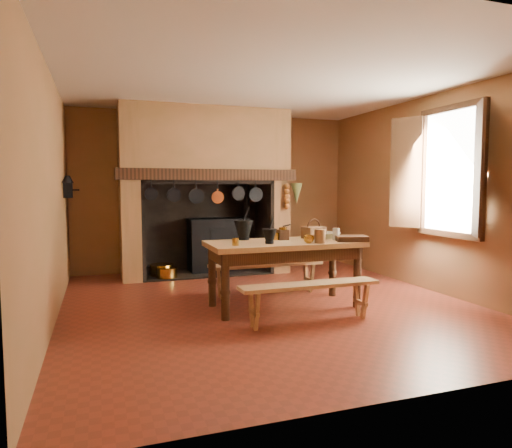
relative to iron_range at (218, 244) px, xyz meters
The scene contains 28 objects.
floor 2.50m from the iron_range, 89.02° to the right, with size 5.50×5.50×0.00m, color maroon.
ceiling 3.37m from the iron_range, 89.02° to the right, with size 5.50×5.50×0.00m, color silver.
back_wall 0.97m from the iron_range, 82.10° to the left, with size 5.00×0.02×2.80m, color #925D3A.
wall_left 3.59m from the iron_range, 135.12° to the right, with size 0.02×5.50×2.80m, color #925D3A.
wall_right 3.65m from the iron_range, 43.91° to the right, with size 0.02×5.50×2.80m, color #925D3A.
wall_front 5.28m from the iron_range, 89.54° to the right, with size 5.00×0.02×2.80m, color #925D3A.
chimney_breast 1.36m from the iron_range, 151.95° to the right, with size 2.95×0.96×2.80m.
iron_range is the anchor object (origin of this frame).
hearth_pans 1.10m from the iron_range, 167.25° to the right, with size 0.51×0.62×0.20m.
hanging_pans 1.12m from the iron_range, 115.02° to the right, with size 1.92×0.29×0.27m.
onion_string 1.49m from the iron_range, 32.25° to the right, with size 0.12×0.10×0.46m, color #A2581E, non-canonical shape.
herb_bunch 1.65m from the iron_range, 28.28° to the right, with size 0.20×0.20×0.35m, color #58622E.
window 3.91m from the iron_range, 49.98° to the right, with size 0.39×1.75×1.76m.
wall_coffee_mill 2.74m from the iron_range, 159.32° to the right, with size 0.23×0.16×0.31m.
work_table 2.64m from the iron_range, 85.87° to the right, with size 1.90×0.85×0.82m.
bench_front 3.35m from the iron_range, 86.76° to the right, with size 1.59×0.28×0.45m.
bench_back 1.99m from the iron_range, 84.52° to the right, with size 1.60×0.28×0.45m.
mortar_large 2.38m from the iron_range, 96.06° to the right, with size 0.25×0.25×0.42m.
mortar_small 2.81m from the iron_range, 91.42° to the right, with size 0.17×0.17×0.30m.
coffee_grinder 2.51m from the iron_range, 84.67° to the right, with size 0.17×0.13×0.20m.
brass_mug_a 2.89m from the iron_range, 100.09° to the right, with size 0.08×0.08×0.09m, color #BF8A2C.
brass_mug_b 2.49m from the iron_range, 86.62° to the right, with size 0.08×0.08×0.09m, color #BF8A2C.
mixing_bowl 2.68m from the iron_range, 72.21° to the right, with size 0.33×0.33×0.08m, color #BAB78F.
stoneware_crock 3.00m from the iron_range, 79.92° to the right, with size 0.13×0.13×0.16m, color brown.
glass_jar 2.89m from the iron_range, 72.76° to the right, with size 0.09×0.09×0.15m, color beige.
wicker_basket 2.59m from the iron_range, 74.87° to the right, with size 0.31×0.25×0.26m.
wooden_tray 3.05m from the iron_range, 71.07° to the right, with size 0.38×0.27×0.07m, color #362011.
brass_cup 2.95m from the iron_range, 82.38° to the right, with size 0.12×0.12×0.10m, color #BF8A2C.
Camera 1 is at (-2.01, -5.35, 1.50)m, focal length 32.00 mm.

